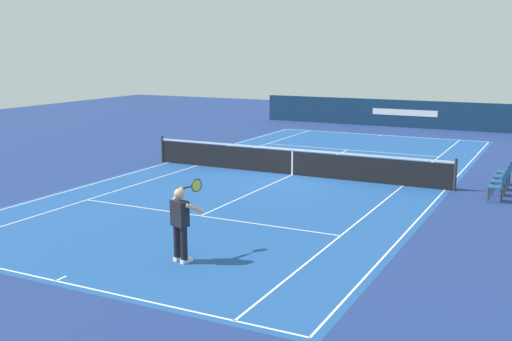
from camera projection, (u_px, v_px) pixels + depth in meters
name	position (u px, v px, depth m)	size (l,w,h in m)	color
ground_plane	(292.00, 175.00, 22.84)	(60.00, 60.00, 0.00)	navy
court_slab	(292.00, 175.00, 22.84)	(24.20, 11.40, 0.00)	#1E4C93
court_line_markings	(292.00, 175.00, 22.84)	(23.85, 11.05, 0.01)	white
tennis_net	(292.00, 162.00, 22.75)	(0.10, 11.70, 1.08)	#2D2D33
stadium_barrier	(400.00, 113.00, 36.60)	(0.26, 17.00, 1.60)	#112D4C
tennis_player_near	(181.00, 221.00, 13.39)	(1.17, 0.74, 1.70)	black
tennis_ball	(184.00, 188.00, 20.47)	(0.07, 0.07, 0.07)	#CCE01E
spectator_chair_0	(507.00, 171.00, 20.96)	(0.44, 0.44, 0.88)	#38383D
spectator_chair_1	(504.00, 175.00, 20.21)	(0.44, 0.44, 0.88)	#38383D
spectator_chair_2	(502.00, 180.00, 19.45)	(0.44, 0.44, 0.88)	#38383D
spectator_chair_3	(499.00, 185.00, 18.70)	(0.44, 0.44, 0.88)	#38383D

